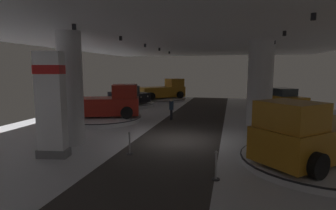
% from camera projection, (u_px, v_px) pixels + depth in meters
% --- Properties ---
extents(ground, '(24.00, 44.00, 0.06)m').
position_uv_depth(ground, '(178.00, 141.00, 14.07)').
color(ground, silver).
extents(ceiling_with_spotlights, '(24.00, 44.00, 0.39)m').
position_uv_depth(ceiling_with_spotlights, '(178.00, 32.00, 13.34)').
color(ceiling_with_spotlights, silver).
extents(column_left, '(1.16, 1.16, 5.50)m').
position_uv_depth(column_left, '(71.00, 89.00, 13.06)').
color(column_left, silver).
rests_on(column_left, ground).
extents(column_right, '(1.54, 1.54, 5.50)m').
position_uv_depth(column_right, '(260.00, 85.00, 16.95)').
color(column_right, silver).
rests_on(column_right, ground).
extents(brand_sign_pylon, '(1.35, 0.85, 4.42)m').
position_uv_depth(brand_sign_pylon, '(51.00, 104.00, 11.10)').
color(brand_sign_pylon, slate).
rests_on(brand_sign_pylon, ground).
extents(display_platform_mid_left, '(5.68, 5.68, 0.33)m').
position_uv_depth(display_platform_mid_left, '(102.00, 118.00, 19.40)').
color(display_platform_mid_left, silver).
rests_on(display_platform_mid_left, ground).
extents(pickup_truck_mid_left, '(5.69, 3.95, 2.30)m').
position_uv_depth(pickup_truck_mid_left, '(106.00, 103.00, 19.29)').
color(pickup_truck_mid_left, maroon).
rests_on(pickup_truck_mid_left, display_platform_mid_left).
extents(display_platform_deep_left, '(5.68, 5.68, 0.30)m').
position_uv_depth(display_platform_deep_left, '(162.00, 99.00, 32.10)').
color(display_platform_deep_left, '#B7B7BC').
rests_on(display_platform_deep_left, ground).
extents(pickup_truck_deep_left, '(5.40, 5.03, 2.30)m').
position_uv_depth(pickup_truck_deep_left, '(164.00, 90.00, 32.11)').
color(pickup_truck_deep_left, '#B77519').
rests_on(pickup_truck_deep_left, display_platform_deep_left).
extents(display_platform_far_left, '(5.23, 5.23, 0.37)m').
position_uv_depth(display_platform_far_left, '(129.00, 104.00, 27.07)').
color(display_platform_far_left, silver).
rests_on(display_platform_far_left, ground).
extents(display_car_far_left, '(4.57, 3.38, 1.71)m').
position_uv_depth(display_car_far_left, '(128.00, 95.00, 26.96)').
color(display_car_far_left, black).
rests_on(display_car_far_left, display_platform_far_left).
extents(display_platform_near_right, '(5.68, 5.68, 0.30)m').
position_uv_depth(display_platform_near_right, '(316.00, 162.00, 10.32)').
color(display_platform_near_right, silver).
rests_on(display_platform_near_right, ground).
extents(pickup_truck_near_right, '(5.30, 5.16, 2.30)m').
position_uv_depth(pickup_truck_near_right, '(313.00, 136.00, 10.02)').
color(pickup_truck_near_right, '#B77519').
rests_on(pickup_truck_near_right, display_platform_near_right).
extents(display_platform_far_right, '(5.89, 5.89, 0.37)m').
position_uv_depth(display_platform_far_right, '(283.00, 110.00, 23.57)').
color(display_platform_far_right, '#B7B7BC').
rests_on(display_platform_far_right, ground).
extents(display_car_far_right, '(3.57, 4.56, 1.71)m').
position_uv_depth(display_car_far_right, '(284.00, 99.00, 23.48)').
color(display_car_far_right, '#B77519').
rests_on(display_car_far_right, display_platform_far_right).
extents(visitor_walking_near, '(0.32, 0.32, 1.59)m').
position_uv_depth(visitor_walking_near, '(171.00, 108.00, 19.75)').
color(visitor_walking_near, black).
rests_on(visitor_walking_near, ground).
extents(stanchion_a, '(0.28, 0.28, 1.01)m').
position_uv_depth(stanchion_a, '(130.00, 146.00, 11.71)').
color(stanchion_a, '#333338').
rests_on(stanchion_a, ground).
extents(stanchion_b, '(0.28, 0.28, 1.01)m').
position_uv_depth(stanchion_b, '(216.00, 169.00, 8.97)').
color(stanchion_b, '#333338').
rests_on(stanchion_b, ground).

